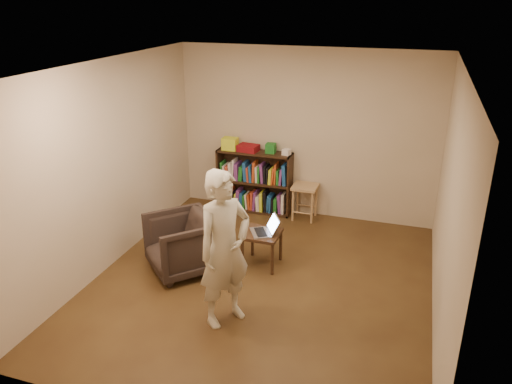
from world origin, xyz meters
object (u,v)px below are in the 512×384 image
(laptop, at_px, (266,229))
(side_table, at_px, (262,238))
(stool, at_px, (305,192))
(armchair, at_px, (182,244))
(person, at_px, (225,249))
(bookshelf, at_px, (255,185))

(laptop, bearing_deg, side_table, -114.47)
(stool, distance_m, side_table, 1.60)
(armchair, distance_m, side_table, 1.02)
(person, bearing_deg, laptop, 30.08)
(side_table, relative_size, person, 0.27)
(bookshelf, xyz_separation_m, stool, (0.84, -0.06, 0.00))
(side_table, height_order, laptop, laptop)
(stool, xyz_separation_m, armchair, (-1.11, -2.02, -0.07))
(stool, relative_size, side_table, 1.18)
(stool, distance_m, person, 2.86)
(stool, height_order, armchair, armchair)
(armchair, distance_m, laptop, 1.07)
(bookshelf, bearing_deg, laptop, -67.19)
(armchair, bearing_deg, laptop, 68.68)
(stool, bearing_deg, laptop, -95.39)
(side_table, bearing_deg, bookshelf, 111.30)
(stool, bearing_deg, bookshelf, 175.64)
(laptop, bearing_deg, armchair, -94.81)
(bookshelf, bearing_deg, armchair, -97.47)
(side_table, bearing_deg, laptop, 4.97)
(stool, height_order, laptop, laptop)
(stool, height_order, person, person)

